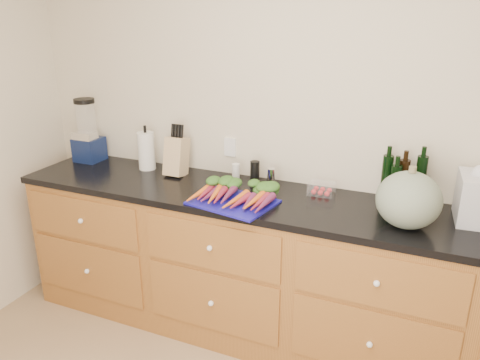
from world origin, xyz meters
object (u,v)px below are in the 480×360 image
at_px(squash, 409,200).
at_px(knife_block, 176,156).
at_px(carrots, 236,194).
at_px(paper_towel, 146,151).
at_px(tomato_box, 322,189).
at_px(cutting_board, 233,202).
at_px(blender_appliance, 88,134).

relative_size(squash, knife_block, 1.28).
xyz_separation_m(carrots, paper_towel, (-0.78, 0.28, 0.09)).
relative_size(squash, tomato_box, 2.14).
height_order(carrots, paper_towel, paper_towel).
bearing_deg(carrots, cutting_board, -90.00).
relative_size(blender_appliance, knife_block, 1.80).
bearing_deg(blender_appliance, tomato_box, 0.42).
distance_m(knife_block, tomato_box, 0.96).
bearing_deg(cutting_board, paper_towel, 157.66).
bearing_deg(cutting_board, knife_block, 150.70).
bearing_deg(blender_appliance, cutting_board, -14.11).
bearing_deg(paper_towel, tomato_box, 0.48).
distance_m(squash, knife_block, 1.47).
height_order(carrots, knife_block, knife_block).
xyz_separation_m(knife_block, tomato_box, (0.96, 0.03, -0.09)).
xyz_separation_m(blender_appliance, paper_towel, (0.48, 0.00, -0.07)).
distance_m(carrots, paper_towel, 0.83).
height_order(carrots, tomato_box, carrots).
bearing_deg(carrots, knife_block, 154.44).
relative_size(squash, blender_appliance, 0.71).
distance_m(carrots, blender_appliance, 1.30).
bearing_deg(cutting_board, carrots, 90.00).
relative_size(blender_appliance, paper_towel, 1.75).
xyz_separation_m(cutting_board, paper_towel, (-0.78, 0.32, 0.12)).
distance_m(cutting_board, tomato_box, 0.54).
bearing_deg(paper_towel, squash, -8.47).
xyz_separation_m(carrots, tomato_box, (0.42, 0.29, -0.00)).
bearing_deg(cutting_board, blender_appliance, 165.89).
bearing_deg(knife_block, carrots, -25.56).
distance_m(carrots, tomato_box, 0.51).
xyz_separation_m(cutting_board, tomato_box, (0.42, 0.33, 0.03)).
bearing_deg(knife_block, blender_appliance, 178.62).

